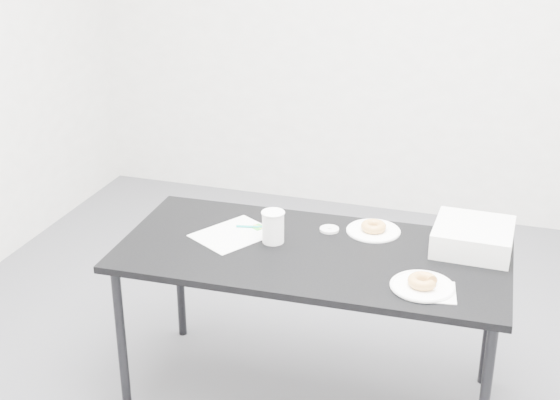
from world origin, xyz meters
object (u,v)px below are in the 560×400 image
(plate_near, at_px, (422,286))
(donut_near, at_px, (423,281))
(bakery_box, at_px, (473,237))
(coffee_cup, at_px, (273,227))
(scorecard, at_px, (233,234))
(donut_far, at_px, (374,226))
(table, at_px, (312,262))
(plate_far, at_px, (373,231))
(pen, at_px, (253,227))

(plate_near, bearing_deg, donut_near, 0.00)
(donut_near, bearing_deg, bakery_box, 68.98)
(bakery_box, bearing_deg, coffee_cup, -165.37)
(coffee_cup, relative_size, bakery_box, 0.44)
(scorecard, height_order, donut_far, donut_far)
(donut_near, height_order, coffee_cup, coffee_cup)
(scorecard, height_order, bakery_box, bakery_box)
(scorecard, height_order, plate_near, plate_near)
(table, distance_m, coffee_cup, 0.21)
(plate_far, bearing_deg, bakery_box, -5.00)
(donut_near, bearing_deg, table, 160.08)
(donut_near, distance_m, plate_far, 0.49)
(table, relative_size, coffee_cup, 11.72)
(donut_near, distance_m, donut_far, 0.49)
(plate_near, xyz_separation_m, coffee_cup, (-0.64, 0.20, 0.06))
(plate_far, height_order, coffee_cup, coffee_cup)
(pen, height_order, plate_near, pen)
(scorecard, relative_size, donut_near, 2.79)
(scorecard, xyz_separation_m, donut_near, (0.82, -0.21, 0.03))
(plate_near, height_order, bakery_box, bakery_box)
(plate_far, xyz_separation_m, coffee_cup, (-0.37, -0.22, 0.06))
(plate_near, distance_m, donut_far, 0.49)
(coffee_cup, bearing_deg, plate_far, 30.42)
(plate_near, bearing_deg, bakery_box, 68.98)
(donut_far, relative_size, coffee_cup, 0.79)
(table, bearing_deg, donut_far, 49.40)
(plate_far, bearing_deg, plate_near, -57.53)
(plate_near, height_order, coffee_cup, coffee_cup)
(coffee_cup, bearing_deg, pen, 141.84)
(donut_far, bearing_deg, pen, -165.97)
(table, distance_m, bakery_box, 0.65)
(table, relative_size, bakery_box, 5.16)
(plate_near, bearing_deg, donut_far, 122.47)
(scorecard, xyz_separation_m, donut_far, (0.55, 0.21, 0.02))
(pen, xyz_separation_m, plate_far, (0.49, 0.12, -0.00))
(bakery_box, bearing_deg, plate_near, -109.56)
(plate_near, bearing_deg, scorecard, 165.59)
(coffee_cup, xyz_separation_m, bakery_box, (0.78, 0.18, -0.02))
(pen, xyz_separation_m, coffee_cup, (0.12, -0.10, 0.06))
(bakery_box, bearing_deg, donut_far, 176.46)
(table, distance_m, scorecard, 0.36)
(donut_far, xyz_separation_m, coffee_cup, (-0.37, -0.22, 0.04))
(table, height_order, scorecard, scorecard)
(table, xyz_separation_m, donut_far, (0.20, 0.25, 0.08))
(plate_near, distance_m, bakery_box, 0.41)
(scorecard, bearing_deg, coffee_cup, 26.37)
(donut_near, bearing_deg, pen, 158.98)
(plate_near, bearing_deg, coffee_cup, 162.89)
(donut_near, relative_size, bakery_box, 0.36)
(donut_near, xyz_separation_m, bakery_box, (0.15, 0.38, 0.02))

